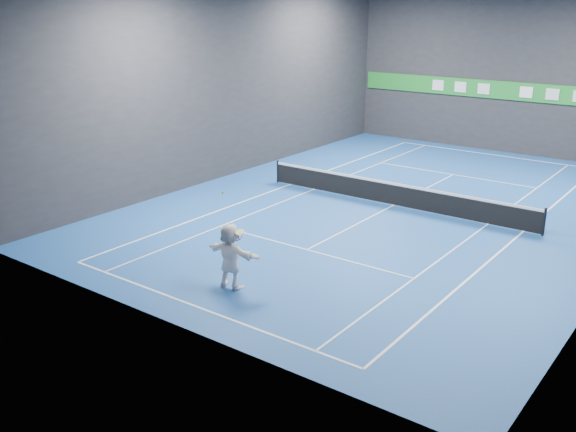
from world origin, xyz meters
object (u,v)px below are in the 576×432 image
Objects in this scene: tennis_net at (394,193)px; tennis_racket at (238,238)px; player at (230,256)px; tennis_ball at (223,193)px.

tennis_net is 17.08× the size of tennis_racket.
tennis_ball reaches higher than player.
player is 0.16× the size of tennis_net.
player is 32.29× the size of tennis_ball.
tennis_ball is 0.09× the size of tennis_racket.
player is at bearing -17.49° from tennis_ball.
tennis_ball is 1.40m from tennis_racket.
tennis_ball reaches higher than tennis_net.
tennis_net is (0.39, 10.20, -2.38)m from tennis_ball.
tennis_racket reaches higher than tennis_net.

